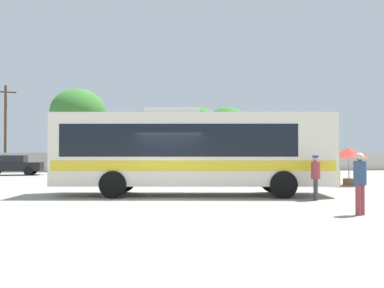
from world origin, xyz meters
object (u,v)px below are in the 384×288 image
Objects in this scene: vendor_umbrella_secondary_red at (349,154)px; parked_car_second_red at (92,165)px; attendant_by_bus_door at (316,175)px; roadside_tree_midright at (198,125)px; utility_pole_near at (5,126)px; passenger_waiting_on_apron at (360,180)px; parked_car_leftmost_black at (12,165)px; coach_bus_cream_yellow at (190,149)px; roadside_tree_midleft at (78,112)px; roadside_tree_right at (227,124)px.

vendor_umbrella_secondary_red is 19.63m from parked_car_second_red.
parked_car_second_red is at bearing 137.05° from vendor_umbrella_secondary_red.
attendant_by_bus_door is 27.32m from roadside_tree_midright.
utility_pole_near is at bearing -177.96° from roadside_tree_midright.
attendant_by_bus_door is at bearing -125.02° from vendor_umbrella_secondary_red.
parked_car_leftmost_black is (-15.31, 23.37, -0.20)m from passenger_waiting_on_apron.
passenger_waiting_on_apron is 0.29× the size of roadside_tree_midright.
coach_bus_cream_yellow is at bearing -56.36° from parked_car_leftmost_black.
vendor_umbrella_secondary_red is 0.46× the size of parked_car_leftmost_black.
roadside_tree_midright is at bearing -4.59° from roadside_tree_midleft.
attendant_by_bus_door is at bearing 85.32° from passenger_waiting_on_apron.
roadside_tree_midright reaches higher than passenger_waiting_on_apron.
roadside_tree_midleft reaches higher than roadside_tree_midright.
coach_bus_cream_yellow is at bearing -72.69° from parked_car_second_red.
roadside_tree_midleft reaches higher than passenger_waiting_on_apron.
utility_pole_near is 6.53m from roadside_tree_midleft.
parked_car_leftmost_black is 7.97m from utility_pole_near.
passenger_waiting_on_apron is 0.88× the size of vendor_umbrella_secondary_red.
roadside_tree_midleft is (-11.78, 28.02, 4.62)m from attendant_by_bus_door.
passenger_waiting_on_apron is (3.98, -6.33, -0.90)m from coach_bus_cream_yellow.
roadside_tree_midright is (-0.38, 27.11, 3.43)m from attendant_by_bus_door.
attendant_by_bus_door is 3.80m from passenger_waiting_on_apron.
vendor_umbrella_secondary_red reaches higher than passenger_waiting_on_apron.
passenger_waiting_on_apron is at bearing -95.23° from roadside_tree_right.
attendant_by_bus_door is (4.29, -2.54, -0.96)m from coach_bus_cream_yellow.
roadside_tree_midleft is at bearing 104.37° from parked_car_second_red.
roadside_tree_right is at bearing 22.76° from parked_car_leftmost_black.
roadside_tree_midleft is (-7.50, 25.48, 3.66)m from coach_bus_cream_yellow.
coach_bus_cream_yellow is 9.81m from vendor_umbrella_secondary_red.
roadside_tree_midleft is at bearing 176.69° from roadside_tree_right.
roadside_tree_midleft reaches higher than vendor_umbrella_secondary_red.
roadside_tree_midleft is 11.50m from roadside_tree_midright.
roadside_tree_midright is at bearing 37.35° from parked_car_second_red.
coach_bus_cream_yellow is 1.47× the size of utility_pole_near.
parked_car_leftmost_black is 0.56× the size of utility_pole_near.
coach_bus_cream_yellow is at bearing 149.39° from attendant_by_bus_door.
roadside_tree_right reaches higher than vendor_umbrella_secondary_red.
passenger_waiting_on_apron is at bearing -70.17° from roadside_tree_midleft.
roadside_tree_midright is (-5.02, 20.49, 2.70)m from vendor_umbrella_secondary_red.
vendor_umbrella_secondary_red is 30.17m from utility_pole_near.
vendor_umbrella_secondary_red is 20.88m from roadside_tree_right.
parked_car_leftmost_black is (-20.26, 12.96, -0.87)m from vendor_umbrella_secondary_red.
utility_pole_near is 1.00× the size of roadside_tree_midleft.
parked_car_second_red is 14.69m from roadside_tree_right.
roadside_tree_midleft reaches higher than utility_pole_near.
roadside_tree_midright is at bearing 90.81° from attendant_by_bus_door.
passenger_waiting_on_apron is 0.23× the size of utility_pole_near.
utility_pole_near is (-17.64, 30.27, 3.05)m from passenger_waiting_on_apron.
parked_car_second_red is at bearing 115.95° from attendant_by_bus_door.
coach_bus_cream_yellow is 18.30m from parked_car_second_red.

